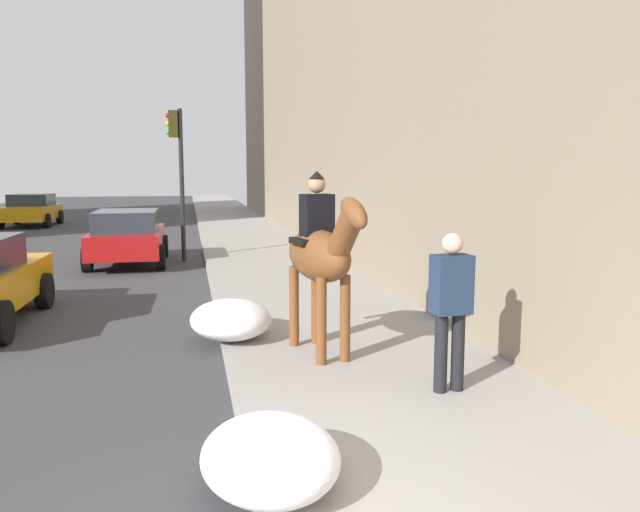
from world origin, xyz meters
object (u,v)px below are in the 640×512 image
object	(u,v)px
mounted_horse_near	(321,253)
car_near_lane	(31,210)
pedestrian_greeting	(451,301)
traffic_light_near_curb	(178,161)
car_far_lane	(128,236)

from	to	relation	value
mounted_horse_near	car_near_lane	world-z (taller)	mounted_horse_near
pedestrian_greeting	car_near_lane	bearing A→B (deg)	17.12
car_near_lane	traffic_light_near_curb	distance (m)	14.52
traffic_light_near_curb	car_near_lane	bearing A→B (deg)	27.66
mounted_horse_near	car_far_lane	distance (m)	9.95
pedestrian_greeting	car_far_lane	world-z (taller)	pedestrian_greeting
mounted_horse_near	car_near_lane	size ratio (longest dim) A/B	0.59
mounted_horse_near	traffic_light_near_curb	bearing A→B (deg)	179.10
pedestrian_greeting	car_far_lane	bearing A→B (deg)	16.51
mounted_horse_near	car_far_lane	bearing A→B (deg)	-173.00
mounted_horse_near	pedestrian_greeting	size ratio (longest dim) A/B	1.38
car_far_lane	traffic_light_near_curb	distance (m)	2.40
car_far_lane	traffic_light_near_curb	world-z (taller)	traffic_light_near_curb
car_near_lane	traffic_light_near_curb	bearing A→B (deg)	29.49
mounted_horse_near	car_near_lane	xyz separation A→B (m)	(22.36, 8.53, -0.69)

